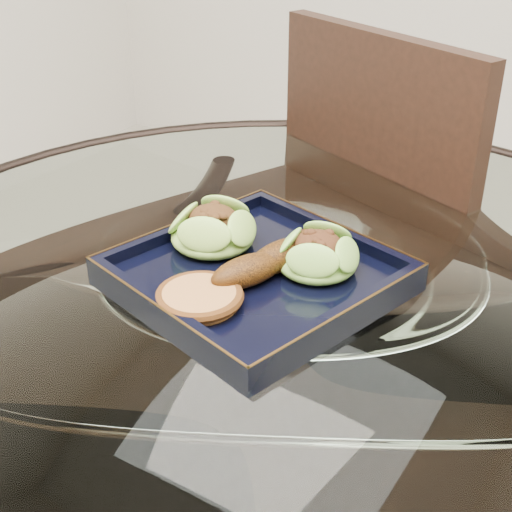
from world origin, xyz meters
The scene contains 7 objects.
dining_table centered at (0.00, 0.00, 0.60)m, with size 1.13×1.13×0.77m.
dining_chair centered at (-0.11, 0.27, 0.54)m, with size 0.55×0.55×0.97m.
navy_plate centered at (-0.03, -0.02, 0.77)m, with size 0.27×0.27×0.02m, color black.
lettuce_wrap_left centered at (-0.11, 0.00, 0.80)m, with size 0.10×0.10×0.04m, color #57922A.
lettuce_wrap_right centered at (0.03, 0.02, 0.80)m, with size 0.09×0.09×0.03m, color #639B2D.
roasted_plantain centered at (-0.01, 0.00, 0.80)m, with size 0.18×0.04×0.03m, color #562C09.
crumb_patty centered at (-0.04, -0.11, 0.79)m, with size 0.08×0.08×0.02m, color #B8733D.
Camera 1 is at (0.33, -0.60, 1.19)m, focal length 50.00 mm.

